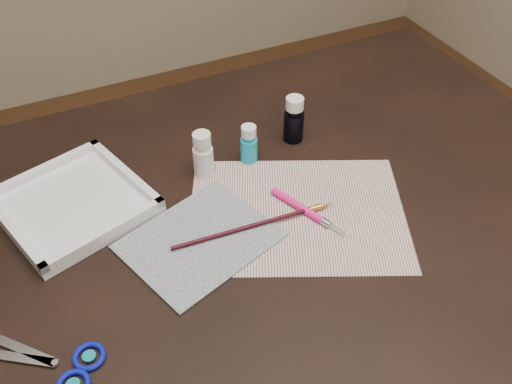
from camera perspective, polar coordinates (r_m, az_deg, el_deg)
name	(u,v)px	position (r m, az deg, el deg)	size (l,w,h in m)	color
table	(256,337)	(1.27, 0.00, -14.28)	(1.30, 0.90, 0.75)	black
paper	(297,213)	(0.98, 4.14, -2.09)	(0.37, 0.28, 0.00)	silver
canvas	(200,240)	(0.93, -5.64, -4.84)	(0.23, 0.18, 0.00)	black
paint_bottle_white	(203,154)	(1.03, -5.33, 3.78)	(0.04, 0.04, 0.09)	white
paint_bottle_cyan	(249,144)	(1.06, -0.72, 4.84)	(0.03, 0.03, 0.08)	#169EC4
paint_bottle_navy	(294,119)	(1.11, 3.82, 7.29)	(0.04, 0.04, 0.10)	black
paintbrush	(256,224)	(0.94, 0.03, -3.26)	(0.29, 0.01, 0.01)	black
craft_knife	(309,212)	(0.97, 5.33, -2.05)	(0.16, 0.01, 0.01)	#FF1B87
scissors	(42,364)	(0.84, -20.61, -15.83)	(0.18, 0.09, 0.01)	silver
palette_tray	(73,202)	(1.02, -17.83, -0.99)	(0.23, 0.23, 0.03)	white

